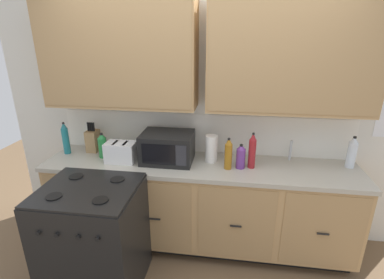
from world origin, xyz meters
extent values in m
plane|color=brown|center=(0.00, 0.00, 0.00)|extent=(8.00, 8.00, 0.00)
cube|color=silver|center=(0.00, 0.62, 1.21)|extent=(4.11, 0.05, 2.42)
cube|color=white|center=(0.00, 0.60, 1.11)|extent=(2.91, 0.01, 0.40)
cube|color=tan|center=(-0.75, 0.43, 1.89)|extent=(1.41, 0.34, 0.95)
cube|color=#A58052|center=(-0.75, 0.26, 1.89)|extent=(1.38, 0.01, 0.89)
cube|color=tan|center=(0.75, 0.43, 1.89)|extent=(1.41, 0.34, 0.95)
cube|color=#A58052|center=(0.75, 0.26, 1.89)|extent=(1.38, 0.01, 0.89)
cube|color=black|center=(0.00, 0.33, 0.05)|extent=(2.86, 0.48, 0.10)
cube|color=tan|center=(0.00, 0.30, 0.49)|extent=(2.91, 0.60, 0.77)
cube|color=#A88354|center=(-1.09, 0.00, 0.49)|extent=(0.67, 0.01, 0.71)
cube|color=black|center=(-1.09, -0.02, 0.48)|extent=(0.10, 0.01, 0.01)
cube|color=#A88354|center=(-0.36, 0.00, 0.49)|extent=(0.67, 0.01, 0.71)
cube|color=black|center=(-0.36, -0.02, 0.48)|extent=(0.10, 0.01, 0.01)
cube|color=#A88354|center=(0.36, 0.00, 0.49)|extent=(0.67, 0.01, 0.71)
cube|color=black|center=(0.36, -0.02, 0.48)|extent=(0.10, 0.01, 0.01)
cube|color=#A88354|center=(1.09, 0.00, 0.49)|extent=(0.67, 0.01, 0.71)
cube|color=black|center=(1.09, -0.02, 0.48)|extent=(0.10, 0.01, 0.01)
cube|color=#ADA899|center=(0.00, 0.30, 0.89)|extent=(2.94, 0.63, 0.04)
cube|color=#A8AAAF|center=(0.85, 0.33, 0.90)|extent=(0.56, 0.38, 0.02)
cube|color=black|center=(-0.80, -0.33, 0.46)|extent=(0.76, 0.66, 0.92)
cube|color=black|center=(-0.80, -0.33, 0.93)|extent=(0.74, 0.65, 0.02)
cylinder|color=black|center=(-0.98, -0.49, 0.94)|extent=(0.12, 0.12, 0.01)
cylinder|color=black|center=(-0.62, -0.49, 0.94)|extent=(0.12, 0.12, 0.01)
cylinder|color=black|center=(-0.98, -0.17, 0.94)|extent=(0.12, 0.12, 0.01)
cylinder|color=black|center=(-0.62, -0.17, 0.94)|extent=(0.12, 0.12, 0.01)
cylinder|color=black|center=(-1.02, -0.67, 0.75)|extent=(0.03, 0.02, 0.03)
cylinder|color=black|center=(-0.88, -0.67, 0.75)|extent=(0.03, 0.02, 0.03)
cylinder|color=black|center=(-0.72, -0.67, 0.75)|extent=(0.03, 0.02, 0.03)
cylinder|color=black|center=(-0.58, -0.67, 0.75)|extent=(0.03, 0.02, 0.03)
cube|color=black|center=(-0.31, 0.32, 1.05)|extent=(0.48, 0.36, 0.28)
cube|color=black|center=(-0.35, 0.14, 1.05)|extent=(0.31, 0.01, 0.19)
cube|color=#28282D|center=(-0.14, 0.14, 1.05)|extent=(0.10, 0.01, 0.19)
cube|color=white|center=(-0.74, 0.25, 1.01)|extent=(0.28, 0.18, 0.19)
cube|color=black|center=(-0.79, 0.25, 1.10)|extent=(0.02, 0.13, 0.01)
cube|color=black|center=(-0.69, 0.25, 1.10)|extent=(0.02, 0.13, 0.01)
cube|color=#9C794E|center=(-1.13, 0.46, 1.02)|extent=(0.11, 0.14, 0.22)
cylinder|color=black|center=(-1.16, 0.45, 1.18)|extent=(0.02, 0.02, 0.09)
cylinder|color=black|center=(-1.14, 0.45, 1.18)|extent=(0.02, 0.02, 0.09)
cylinder|color=black|center=(-1.12, 0.45, 1.18)|extent=(0.02, 0.02, 0.09)
cylinder|color=black|center=(-1.10, 0.45, 1.18)|extent=(0.02, 0.02, 0.09)
cylinder|color=#B2B5BA|center=(0.85, 0.51, 1.01)|extent=(0.02, 0.02, 0.20)
cylinder|color=white|center=(0.10, 0.37, 1.04)|extent=(0.12, 0.12, 0.26)
cylinder|color=maroon|center=(0.48, 0.29, 1.05)|extent=(0.07, 0.07, 0.27)
cone|color=maroon|center=(0.48, 0.29, 1.21)|extent=(0.06, 0.06, 0.07)
cylinder|color=black|center=(0.48, 0.29, 1.24)|extent=(0.02, 0.02, 0.02)
cylinder|color=silver|center=(1.37, 0.43, 1.03)|extent=(0.08, 0.08, 0.24)
cone|color=silver|center=(1.37, 0.43, 1.18)|extent=(0.07, 0.07, 0.06)
cylinder|color=black|center=(1.37, 0.43, 1.20)|extent=(0.03, 0.03, 0.02)
cylinder|color=#1E707A|center=(-1.36, 0.36, 1.04)|extent=(0.07, 0.07, 0.26)
cone|color=#1E707A|center=(-1.36, 0.36, 1.21)|extent=(0.06, 0.06, 0.07)
cylinder|color=black|center=(-1.36, 0.36, 1.23)|extent=(0.02, 0.02, 0.02)
cylinder|color=#237A38|center=(-0.96, 0.32, 1.01)|extent=(0.08, 0.08, 0.20)
cone|color=#237A38|center=(-0.96, 0.32, 1.14)|extent=(0.08, 0.08, 0.05)
cylinder|color=black|center=(-0.96, 0.32, 1.15)|extent=(0.03, 0.03, 0.02)
cylinder|color=#9E6619|center=(0.27, 0.24, 1.03)|extent=(0.07, 0.07, 0.23)
cone|color=#9E6619|center=(0.27, 0.24, 1.18)|extent=(0.06, 0.06, 0.06)
cylinder|color=black|center=(0.27, 0.24, 1.20)|extent=(0.02, 0.02, 0.02)
cylinder|color=#663384|center=(0.38, 0.26, 1.00)|extent=(0.08, 0.08, 0.18)
cone|color=#663384|center=(0.38, 0.26, 1.12)|extent=(0.07, 0.07, 0.05)
cylinder|color=black|center=(0.38, 0.26, 1.13)|extent=(0.03, 0.03, 0.02)
camera|label=1|loc=(0.29, -2.20, 2.08)|focal=27.47mm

